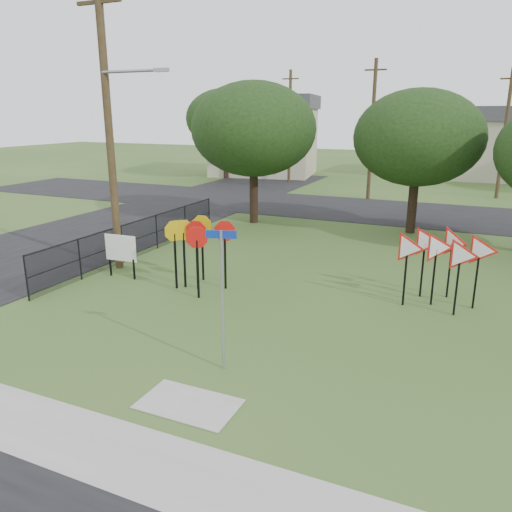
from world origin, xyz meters
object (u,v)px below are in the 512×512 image
Objects in this scene: street_name_sign at (222,293)px; yield_sign_cluster at (443,251)px; stop_sign_cluster at (196,238)px; info_board at (121,250)px.

street_name_sign is 7.50m from yield_sign_cluster.
street_name_sign reaches higher than stop_sign_cluster.
street_name_sign is 1.40× the size of stop_sign_cluster.
info_board is (-3.04, -0.12, -0.71)m from stop_sign_cluster.
yield_sign_cluster is (4.14, 6.26, -0.14)m from street_name_sign.
info_board is at bearing -177.68° from stop_sign_cluster.
street_name_sign is at bearing -123.49° from yield_sign_cluster.
stop_sign_cluster reaches higher than info_board.
info_board is at bearing 145.55° from street_name_sign.
info_board is (-10.52, -1.88, -0.68)m from yield_sign_cluster.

